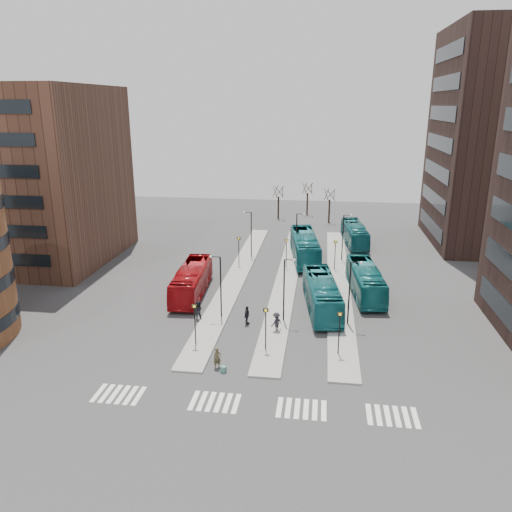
# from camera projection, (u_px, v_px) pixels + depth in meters

# --- Properties ---
(ground) EXTENTS (160.00, 160.00, 0.00)m
(ground) POSITION_uv_depth(u_px,v_px,m) (217.00, 440.00, 30.65)
(ground) COLOR #2E2E31
(ground) RESTS_ON ground
(island_left) EXTENTS (2.50, 45.00, 0.15)m
(island_left) POSITION_uv_depth(u_px,v_px,m) (237.00, 276.00, 59.56)
(island_left) COLOR gray
(island_left) RESTS_ON ground
(island_mid) EXTENTS (2.50, 45.00, 0.15)m
(island_mid) POSITION_uv_depth(u_px,v_px,m) (287.00, 278.00, 58.79)
(island_mid) COLOR gray
(island_mid) RESTS_ON ground
(island_right) EXTENTS (2.50, 45.00, 0.15)m
(island_right) POSITION_uv_depth(u_px,v_px,m) (338.00, 281.00, 58.01)
(island_right) COLOR gray
(island_right) RESTS_ON ground
(suitcase) EXTENTS (0.48, 0.43, 0.50)m
(suitcase) POSITION_uv_depth(u_px,v_px,m) (223.00, 369.00, 38.34)
(suitcase) COLOR #1B3299
(suitcase) RESTS_ON ground
(red_bus) EXTENTS (3.39, 11.63, 3.20)m
(red_bus) POSITION_uv_depth(u_px,v_px,m) (192.00, 280.00, 53.62)
(red_bus) COLOR #9E0C11
(red_bus) RESTS_ON ground
(teal_bus_a) EXTENTS (4.30, 12.00, 3.27)m
(teal_bus_a) POSITION_uv_depth(u_px,v_px,m) (322.00, 294.00, 49.72)
(teal_bus_a) COLOR #156269
(teal_bus_a) RESTS_ON ground
(teal_bus_b) EXTENTS (4.67, 13.09, 3.57)m
(teal_bus_b) POSITION_uv_depth(u_px,v_px,m) (305.00, 247.00, 65.52)
(teal_bus_b) COLOR #15666D
(teal_bus_b) RESTS_ON ground
(teal_bus_c) EXTENTS (3.77, 11.64, 3.18)m
(teal_bus_c) POSITION_uv_depth(u_px,v_px,m) (365.00, 280.00, 53.65)
(teal_bus_c) COLOR #15656A
(teal_bus_c) RESTS_ON ground
(teal_bus_d) EXTENTS (3.74, 11.27, 3.08)m
(teal_bus_d) POSITION_uv_depth(u_px,v_px,m) (355.00, 234.00, 72.94)
(teal_bus_d) COLOR #135A61
(teal_bus_d) RESTS_ON ground
(traveller) EXTENTS (0.76, 0.70, 1.74)m
(traveller) POSITION_uv_depth(u_px,v_px,m) (217.00, 358.00, 38.77)
(traveller) COLOR #46402A
(traveller) RESTS_ON ground
(commuter_a) EXTENTS (0.93, 0.74, 1.85)m
(commuter_a) POSITION_uv_depth(u_px,v_px,m) (198.00, 310.00, 47.56)
(commuter_a) COLOR black
(commuter_a) RESTS_ON ground
(commuter_b) EXTENTS (0.68, 1.13, 1.80)m
(commuter_b) POSITION_uv_depth(u_px,v_px,m) (247.00, 315.00, 46.50)
(commuter_b) COLOR black
(commuter_b) RESTS_ON ground
(commuter_c) EXTENTS (1.27, 1.35, 1.84)m
(commuter_c) POSITION_uv_depth(u_px,v_px,m) (276.00, 322.00, 44.99)
(commuter_c) COLOR black
(commuter_c) RESTS_ON ground
(crosswalk_stripes) EXTENTS (22.35, 2.40, 0.01)m
(crosswalk_stripes) POSITION_uv_depth(u_px,v_px,m) (254.00, 405.00, 34.21)
(crosswalk_stripes) COLOR silver
(crosswalk_stripes) RESTS_ON ground
(office_block) EXTENTS (25.00, 20.12, 22.00)m
(office_block) POSITION_uv_depth(u_px,v_px,m) (11.00, 175.00, 64.01)
(office_block) COLOR #4F3125
(office_block) RESTS_ON ground
(sign_poles) EXTENTS (12.45, 22.12, 3.65)m
(sign_poles) POSITION_uv_depth(u_px,v_px,m) (278.00, 279.00, 51.53)
(sign_poles) COLOR black
(sign_poles) RESTS_ON ground
(lamp_posts) EXTENTS (14.04, 20.24, 6.12)m
(lamp_posts) POSITION_uv_depth(u_px,v_px,m) (292.00, 255.00, 55.79)
(lamp_posts) COLOR black
(lamp_posts) RESTS_ON ground
(bare_trees) EXTENTS (10.97, 8.14, 5.90)m
(bare_trees) POSITION_uv_depth(u_px,v_px,m) (305.00, 204.00, 88.87)
(bare_trees) COLOR black
(bare_trees) RESTS_ON ground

